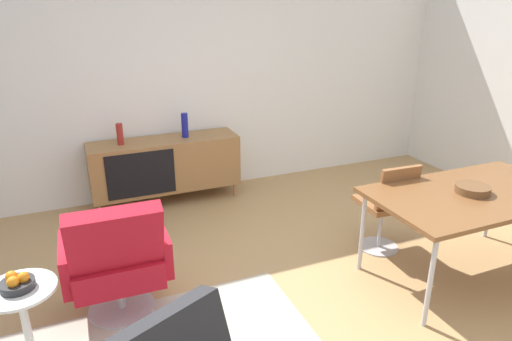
% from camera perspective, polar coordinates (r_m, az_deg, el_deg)
% --- Properties ---
extents(ground_plane, '(8.32, 8.32, 0.00)m').
position_cam_1_polar(ground_plane, '(3.53, 5.12, -16.95)').
color(ground_plane, tan).
extents(wall_back, '(6.80, 0.12, 2.80)m').
position_cam_1_polar(wall_back, '(5.28, -7.85, 12.33)').
color(wall_back, white).
rests_on(wall_back, ground_plane).
extents(sideboard, '(1.60, 0.45, 0.72)m').
position_cam_1_polar(sideboard, '(5.13, -11.22, 0.78)').
color(sideboard, olive).
rests_on(sideboard, ground_plane).
extents(vase_cobalt, '(0.07, 0.07, 0.22)m').
position_cam_1_polar(vase_cobalt, '(4.95, -16.55, 4.36)').
color(vase_cobalt, maroon).
rests_on(vase_cobalt, sideboard).
extents(vase_sculptural_dark, '(0.07, 0.07, 0.27)m').
position_cam_1_polar(vase_sculptural_dark, '(5.06, -8.84, 5.57)').
color(vase_sculptural_dark, navy).
rests_on(vase_sculptural_dark, sideboard).
extents(dining_table, '(1.60, 0.90, 0.74)m').
position_cam_1_polar(dining_table, '(3.95, 25.32, -3.01)').
color(dining_table, brown).
rests_on(dining_table, ground_plane).
extents(wooden_bowl_on_table, '(0.26, 0.26, 0.06)m').
position_cam_1_polar(wooden_bowl_on_table, '(3.91, 25.31, -2.10)').
color(wooden_bowl_on_table, brown).
rests_on(wooden_bowl_on_table, dining_table).
extents(dining_chair_back_left, '(0.42, 0.44, 0.86)m').
position_cam_1_polar(dining_chair_back_left, '(4.18, 15.99, -3.94)').
color(dining_chair_back_left, brown).
rests_on(dining_chair_back_left, ground_plane).
extents(lounge_chair_red, '(0.73, 0.67, 0.95)m').
position_cam_1_polar(lounge_chair_red, '(3.37, -16.94, -10.39)').
color(lounge_chair_red, red).
rests_on(lounge_chair_red, ground_plane).
extents(side_table_round, '(0.44, 0.44, 0.52)m').
position_cam_1_polar(side_table_round, '(3.29, -26.84, -15.76)').
color(side_table_round, white).
rests_on(side_table_round, ground_plane).
extents(fruit_bowl, '(0.20, 0.20, 0.11)m').
position_cam_1_polar(fruit_bowl, '(3.16, -27.56, -12.25)').
color(fruit_bowl, '#262628').
rests_on(fruit_bowl, side_table_round).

